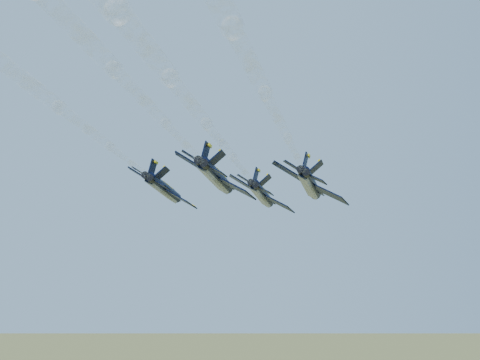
{
  "coord_description": "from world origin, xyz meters",
  "views": [
    {
      "loc": [
        -3.22,
        -95.49,
        94.07
      ],
      "look_at": [
        -0.67,
        2.83,
        105.32
      ],
      "focal_mm": 55.0,
      "sensor_mm": 36.0,
      "label": 1
    }
  ],
  "objects_px": {
    "jet_lead": "(262,194)",
    "jet_slot": "(217,177)",
    "jet_left": "(164,189)",
    "jet_right": "(310,184)"
  },
  "relations": [
    {
      "from": "jet_right",
      "to": "jet_lead",
      "type": "bearing_deg",
      "value": 126.95
    },
    {
      "from": "jet_lead",
      "to": "jet_left",
      "type": "relative_size",
      "value": 1.0
    },
    {
      "from": "jet_lead",
      "to": "jet_slot",
      "type": "height_order",
      "value": "same"
    },
    {
      "from": "jet_lead",
      "to": "jet_left",
      "type": "height_order",
      "value": "same"
    },
    {
      "from": "jet_slot",
      "to": "jet_right",
      "type": "bearing_deg",
      "value": 48.54
    },
    {
      "from": "jet_lead",
      "to": "jet_left",
      "type": "bearing_deg",
      "value": -133.84
    },
    {
      "from": "jet_left",
      "to": "jet_right",
      "type": "xyz_separation_m",
      "value": [
        19.28,
        -6.29,
        0.0
      ]
    },
    {
      "from": "jet_left",
      "to": "jet_slot",
      "type": "xyz_separation_m",
      "value": [
        7.23,
        -13.91,
        0.0
      ]
    },
    {
      "from": "jet_lead",
      "to": "jet_right",
      "type": "xyz_separation_m",
      "value": [
        5.4,
        -14.28,
        0.0
      ]
    },
    {
      "from": "jet_left",
      "to": "jet_right",
      "type": "bearing_deg",
      "value": -1.83
    }
  ]
}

